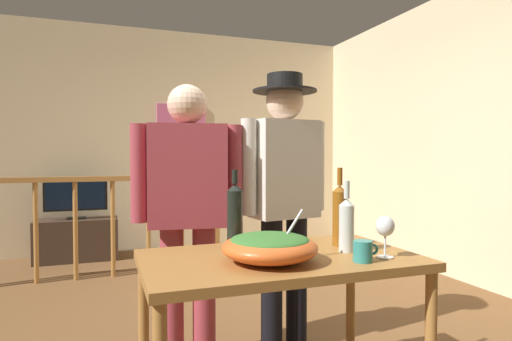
{
  "coord_description": "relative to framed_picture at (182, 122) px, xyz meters",
  "views": [
    {
      "loc": [
        -0.87,
        -2.59,
        1.2
      ],
      "look_at": [
        -0.13,
        -0.51,
        1.13
      ],
      "focal_mm": 30.2,
      "sensor_mm": 36.0,
      "label": 1
    }
  ],
  "objects": [
    {
      "name": "stair_railing",
      "position": [
        -0.69,
        -1.16,
        -1.03
      ],
      "size": [
        2.5,
        0.1,
        1.05
      ],
      "color": "#9E6B33",
      "rests_on": "ground_plane"
    },
    {
      "name": "flat_screen_tv",
      "position": [
        -1.27,
        -0.32,
        -0.89
      ],
      "size": [
        0.68,
        0.12,
        0.49
      ],
      "color": "black",
      "rests_on": "tv_console"
    },
    {
      "name": "tv_console",
      "position": [
        -1.27,
        -0.29,
        -1.42
      ],
      "size": [
        0.9,
        0.4,
        0.48
      ],
      "primitive_type": "cube",
      "color": "#38281E",
      "rests_on": "ground_plane"
    },
    {
      "name": "wine_bottle_amber",
      "position": [
        0.13,
        -3.77,
        -0.74
      ],
      "size": [
        0.07,
        0.07,
        0.39
      ],
      "color": "brown",
      "rests_on": "serving_table"
    },
    {
      "name": "person_standing_right",
      "position": [
        0.06,
        -3.25,
        -0.64
      ],
      "size": [
        0.58,
        0.39,
        1.69
      ],
      "rotation": [
        0.0,
        0.0,
        3.3
      ],
      "color": "black",
      "rests_on": "ground_plane"
    },
    {
      "name": "back_wall",
      "position": [
        -0.11,
        0.06,
        -0.24
      ],
      "size": [
        4.82,
        0.1,
        2.82
      ],
      "primitive_type": "cube",
      "color": "beige",
      "rests_on": "ground_plane"
    },
    {
      "name": "framed_picture",
      "position": [
        0.0,
        0.0,
        0.0
      ],
      "size": [
        0.63,
        0.03,
        0.45
      ],
      "primitive_type": "cube",
      "color": "#CB5C8D"
    },
    {
      "name": "serving_table",
      "position": [
        -0.23,
        -3.87,
        -0.98
      ],
      "size": [
        1.22,
        0.71,
        0.75
      ],
      "color": "#9E6B33",
      "rests_on": "ground_plane"
    },
    {
      "name": "wine_glass",
      "position": [
        0.19,
        -4.07,
        -0.77
      ],
      "size": [
        0.08,
        0.08,
        0.19
      ],
      "color": "silver",
      "rests_on": "serving_table"
    },
    {
      "name": "person_standing_left",
      "position": [
        -0.53,
        -3.25,
        -0.7
      ],
      "size": [
        0.61,
        0.29,
        1.6
      ],
      "rotation": [
        0.0,
        0.0,
        2.98
      ],
      "color": "#9E3842",
      "rests_on": "ground_plane"
    },
    {
      "name": "wine_bottle_dark",
      "position": [
        -0.36,
        -3.61,
        -0.74
      ],
      "size": [
        0.08,
        0.08,
        0.38
      ],
      "color": "black",
      "rests_on": "serving_table"
    },
    {
      "name": "wine_bottle_clear",
      "position": [
        0.09,
        -3.91,
        -0.77
      ],
      "size": [
        0.07,
        0.07,
        0.33
      ],
      "color": "silver",
      "rests_on": "serving_table"
    },
    {
      "name": "salad_bowl",
      "position": [
        -0.32,
        -3.96,
        -0.83
      ],
      "size": [
        0.41,
        0.41,
        0.22
      ],
      "color": "#DB5B23",
      "rests_on": "serving_table"
    },
    {
      "name": "side_wall_right",
      "position": [
        2.31,
        -2.12,
        -0.24
      ],
      "size": [
        0.1,
        4.67,
        2.82
      ],
      "primitive_type": "cube",
      "color": "beige",
      "rests_on": "ground_plane"
    },
    {
      "name": "mug_teal",
      "position": [
        0.06,
        -4.1,
        -0.85
      ],
      "size": [
        0.12,
        0.08,
        0.09
      ],
      "color": "teal",
      "rests_on": "serving_table"
    }
  ]
}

